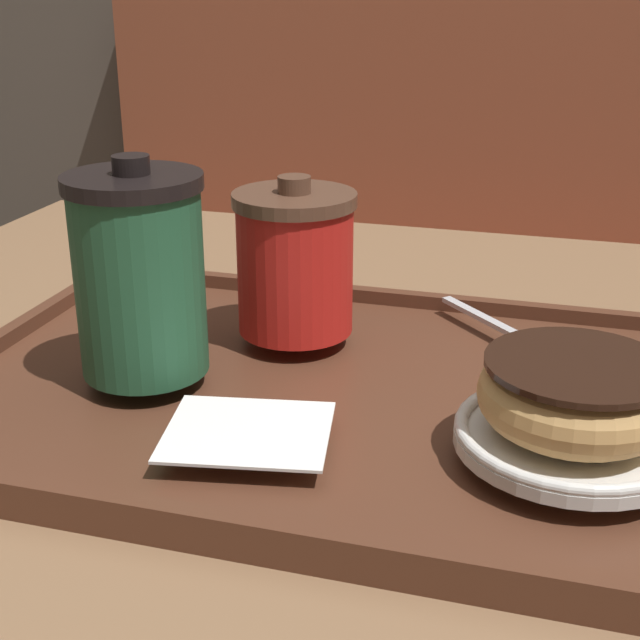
# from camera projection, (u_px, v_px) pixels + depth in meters

# --- Properties ---
(booth_bench) EXTENTS (1.39, 0.44, 1.00)m
(booth_bench) POSITION_uv_depth(u_px,v_px,m) (466.00, 393.00, 1.58)
(booth_bench) COLOR brown
(booth_bench) RESTS_ON ground_plane
(cafe_table) EXTENTS (0.99, 0.89, 0.73)m
(cafe_table) POSITION_uv_depth(u_px,v_px,m) (326.00, 577.00, 0.72)
(cafe_table) COLOR #846042
(cafe_table) RESTS_ON ground_plane
(serving_tray) EXTENTS (0.53, 0.37, 0.02)m
(serving_tray) POSITION_uv_depth(u_px,v_px,m) (320.00, 394.00, 0.63)
(serving_tray) COLOR #512D1E
(serving_tray) RESTS_ON cafe_table
(napkin_paper) EXTENTS (0.11, 0.10, 0.00)m
(napkin_paper) POSITION_uv_depth(u_px,v_px,m) (248.00, 431.00, 0.54)
(napkin_paper) COLOR white
(napkin_paper) RESTS_ON serving_tray
(coffee_cup_front) EXTENTS (0.09, 0.09, 0.15)m
(coffee_cup_front) POSITION_uv_depth(u_px,v_px,m) (140.00, 274.00, 0.60)
(coffee_cup_front) COLOR #235638
(coffee_cup_front) RESTS_ON serving_tray
(coffee_cup_rear) EXTENTS (0.09, 0.09, 0.12)m
(coffee_cup_rear) POSITION_uv_depth(u_px,v_px,m) (295.00, 261.00, 0.68)
(coffee_cup_rear) COLOR red
(coffee_cup_rear) RESTS_ON serving_tray
(plate_with_chocolate_donut) EXTENTS (0.14, 0.14, 0.01)m
(plate_with_chocolate_donut) POSITION_uv_depth(u_px,v_px,m) (570.00, 436.00, 0.53)
(plate_with_chocolate_donut) COLOR white
(plate_with_chocolate_donut) RESTS_ON serving_tray
(donut_chocolate_glazed) EXTENTS (0.11, 0.11, 0.04)m
(donut_chocolate_glazed) POSITION_uv_depth(u_px,v_px,m) (575.00, 394.00, 0.52)
(donut_chocolate_glazed) COLOR tan
(donut_chocolate_glazed) RESTS_ON plate_with_chocolate_donut
(spoon) EXTENTS (0.12, 0.12, 0.01)m
(spoon) POSITION_uv_depth(u_px,v_px,m) (535.00, 341.00, 0.66)
(spoon) COLOR silver
(spoon) RESTS_ON serving_tray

